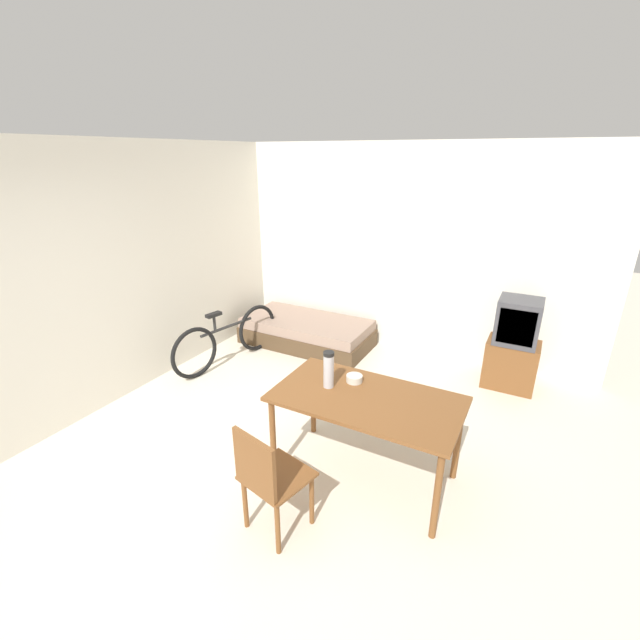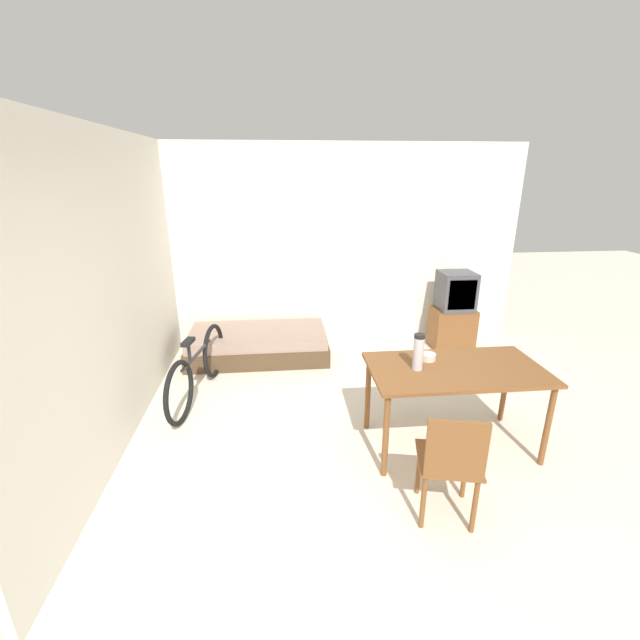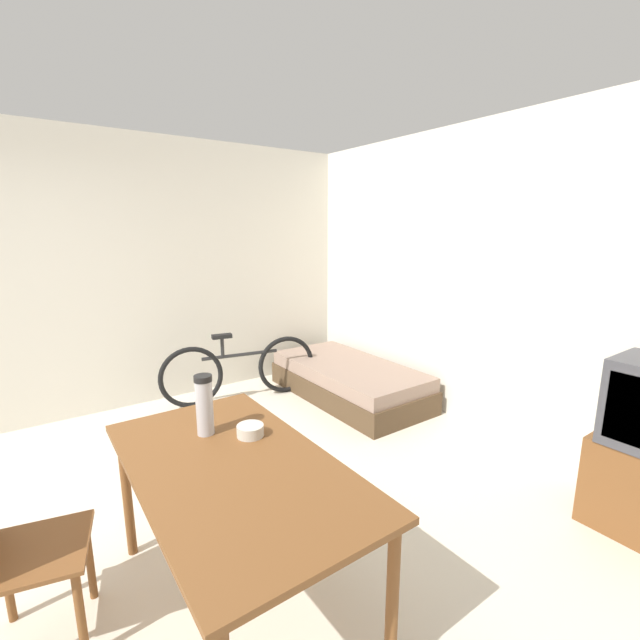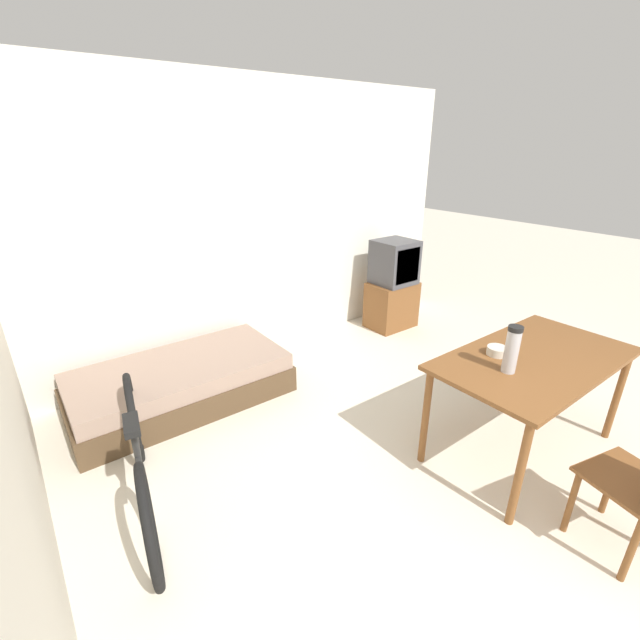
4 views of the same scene
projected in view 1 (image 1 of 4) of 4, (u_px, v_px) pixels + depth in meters
The scene contains 10 objects.
ground_plane at pixel (219, 522), 3.17m from camera, with size 20.00×20.00×0.00m, color beige.
wall_back at pixel (393, 250), 5.65m from camera, with size 5.25×0.06×2.70m.
wall_left at pixel (170, 261), 5.11m from camera, with size 0.06×4.60×2.70m.
daybed at pixel (307, 332), 6.07m from camera, with size 1.81×0.89×0.37m.
tv at pixel (514, 346), 4.85m from camera, with size 0.56×0.43×1.07m.
dining_table at pixel (366, 406), 3.39m from camera, with size 1.47×0.80×0.77m.
wooden_chair at pixel (268, 477), 2.91m from camera, with size 0.50×0.50×0.87m.
bicycle at pixel (228, 339), 5.48m from camera, with size 0.36×1.64×0.74m.
thermos_flask at pixel (329, 368), 3.45m from camera, with size 0.09×0.09×0.31m.
mate_bowl at pixel (354, 378), 3.58m from camera, with size 0.14×0.14×0.06m.
Camera 1 is at (1.80, -1.76, 2.56)m, focal length 24.00 mm.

